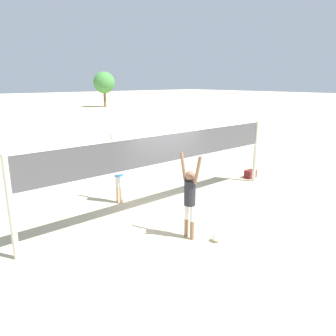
{
  "coord_description": "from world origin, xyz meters",
  "views": [
    {
      "loc": [
        -6.06,
        -7.04,
        3.78
      ],
      "look_at": [
        0.0,
        0.0,
        1.3
      ],
      "focal_mm": 35.0,
      "sensor_mm": 36.0,
      "label": 1
    }
  ],
  "objects_px": {
    "volleyball_net": "(168,155)",
    "gear_bag": "(250,174)",
    "player_spiker": "(190,195)",
    "volleyball": "(216,237)",
    "tree_left_cluster": "(104,83)",
    "player_blocker": "(118,168)"
  },
  "relations": [
    {
      "from": "volleyball_net",
      "to": "player_spiker",
      "type": "relative_size",
      "value": 4.16
    },
    {
      "from": "player_spiker",
      "to": "volleyball",
      "type": "xyz_separation_m",
      "value": [
        0.36,
        -0.58,
        -1.02
      ]
    },
    {
      "from": "player_spiker",
      "to": "gear_bag",
      "type": "xyz_separation_m",
      "value": [
        5.5,
        2.12,
        -0.97
      ]
    },
    {
      "from": "volleyball",
      "to": "gear_bag",
      "type": "relative_size",
      "value": 0.49
    },
    {
      "from": "volleyball_net",
      "to": "volleyball",
      "type": "bearing_deg",
      "value": -101.17
    },
    {
      "from": "volleyball",
      "to": "tree_left_cluster",
      "type": "distance_m",
      "value": 43.26
    },
    {
      "from": "player_spiker",
      "to": "tree_left_cluster",
      "type": "height_order",
      "value": "tree_left_cluster"
    },
    {
      "from": "gear_bag",
      "to": "tree_left_cluster",
      "type": "xyz_separation_m",
      "value": [
        14.24,
        35.83,
        3.31
      ]
    },
    {
      "from": "player_spiker",
      "to": "tree_left_cluster",
      "type": "bearing_deg",
      "value": -27.48
    },
    {
      "from": "volleyball_net",
      "to": "player_spiker",
      "type": "bearing_deg",
      "value": -115.05
    },
    {
      "from": "player_blocker",
      "to": "player_spiker",
      "type": "bearing_deg",
      "value": -0.08
    },
    {
      "from": "volleyball_net",
      "to": "player_blocker",
      "type": "relative_size",
      "value": 4.05
    },
    {
      "from": "player_spiker",
      "to": "gear_bag",
      "type": "height_order",
      "value": "player_spiker"
    },
    {
      "from": "player_spiker",
      "to": "player_blocker",
      "type": "xyz_separation_m",
      "value": [
        0.0,
        3.18,
        0.03
      ]
    },
    {
      "from": "volleyball_net",
      "to": "player_spiker",
      "type": "xyz_separation_m",
      "value": [
        -0.82,
        -1.76,
        -0.55
      ]
    },
    {
      "from": "gear_bag",
      "to": "tree_left_cluster",
      "type": "height_order",
      "value": "tree_left_cluster"
    },
    {
      "from": "volleyball_net",
      "to": "volleyball",
      "type": "relative_size",
      "value": 40.52
    },
    {
      "from": "volleyball_net",
      "to": "player_spiker",
      "type": "height_order",
      "value": "volleyball_net"
    },
    {
      "from": "volleyball_net",
      "to": "gear_bag",
      "type": "relative_size",
      "value": 19.85
    },
    {
      "from": "volleyball_net",
      "to": "gear_bag",
      "type": "xyz_separation_m",
      "value": [
        4.68,
        0.36,
        -1.52
      ]
    },
    {
      "from": "volleyball_net",
      "to": "gear_bag",
      "type": "distance_m",
      "value": 4.93
    },
    {
      "from": "gear_bag",
      "to": "player_blocker",
      "type": "bearing_deg",
      "value": 169.09
    }
  ]
}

